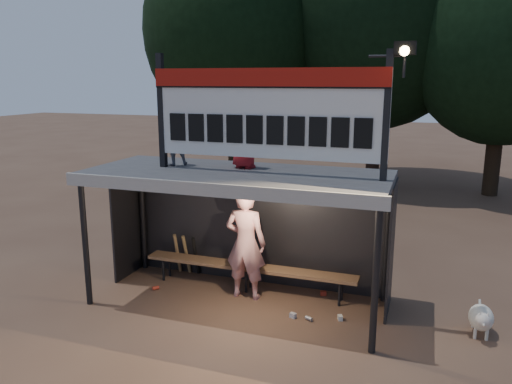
{
  "coord_description": "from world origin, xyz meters",
  "views": [
    {
      "loc": [
        2.96,
        -7.51,
        3.8
      ],
      "look_at": [
        0.2,
        0.4,
        1.9
      ],
      "focal_mm": 35.0,
      "sensor_mm": 36.0,
      "label": 1
    }
  ],
  "objects": [
    {
      "name": "ground",
      "position": [
        0.0,
        0.0,
        0.0
      ],
      "size": [
        80.0,
        80.0,
        0.0
      ],
      "primitive_type": "plane",
      "color": "brown",
      "rests_on": "ground"
    },
    {
      "name": "player",
      "position": [
        0.06,
        0.26,
        1.0
      ],
      "size": [
        0.73,
        0.48,
        2.0
      ],
      "primitive_type": "imported",
      "rotation": [
        0.0,
        0.0,
        3.15
      ],
      "color": "white",
      "rests_on": "ground"
    },
    {
      "name": "child_a",
      "position": [
        -1.25,
        0.21,
        2.79
      ],
      "size": [
        0.58,
        0.56,
        0.93
      ],
      "primitive_type": "imported",
      "rotation": [
        0.0,
        0.0,
        3.83
      ],
      "color": "slate",
      "rests_on": "dugout_shelter"
    },
    {
      "name": "child_b",
      "position": [
        0.02,
        0.34,
        2.86
      ],
      "size": [
        0.61,
        0.49,
        1.08
      ],
      "primitive_type": "imported",
      "rotation": [
        0.0,
        0.0,
        2.83
      ],
      "color": "maroon",
      "rests_on": "dugout_shelter"
    },
    {
      "name": "dugout_shelter",
      "position": [
        0.0,
        0.24,
        1.85
      ],
      "size": [
        5.1,
        2.08,
        2.32
      ],
      "color": "#404042",
      "rests_on": "ground"
    },
    {
      "name": "scoreboard_assembly",
      "position": [
        0.56,
        -0.01,
        3.32
      ],
      "size": [
        4.1,
        0.27,
        1.99
      ],
      "color": "black",
      "rests_on": "dugout_shelter"
    },
    {
      "name": "bench",
      "position": [
        0.0,
        0.55,
        0.43
      ],
      "size": [
        4.0,
        0.35,
        0.48
      ],
      "color": "brown",
      "rests_on": "ground"
    },
    {
      "name": "tree_left",
      "position": [
        -4.0,
        10.0,
        5.51
      ],
      "size": [
        6.46,
        6.46,
        9.27
      ],
      "color": "black",
      "rests_on": "ground"
    },
    {
      "name": "tree_mid",
      "position": [
        1.0,
        11.5,
        6.17
      ],
      "size": [
        7.22,
        7.22,
        10.36
      ],
      "color": "#2F1D15",
      "rests_on": "ground"
    },
    {
      "name": "tree_right",
      "position": [
        5.0,
        10.5,
        5.19
      ],
      "size": [
        6.08,
        6.08,
        8.72
      ],
      "color": "black",
      "rests_on": "ground"
    },
    {
      "name": "dog",
      "position": [
        3.9,
        0.14,
        0.28
      ],
      "size": [
        0.36,
        0.81,
        0.49
      ],
      "color": "white",
      "rests_on": "ground"
    },
    {
      "name": "bats",
      "position": [
        -1.4,
        0.82,
        0.43
      ],
      "size": [
        0.48,
        0.33,
        0.84
      ],
      "color": "olive",
      "rests_on": "ground"
    },
    {
      "name": "litter",
      "position": [
        0.82,
        0.03,
        0.04
      ],
      "size": [
        3.54,
        1.13,
        0.08
      ],
      "color": "#A32C1C",
      "rests_on": "ground"
    }
  ]
}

